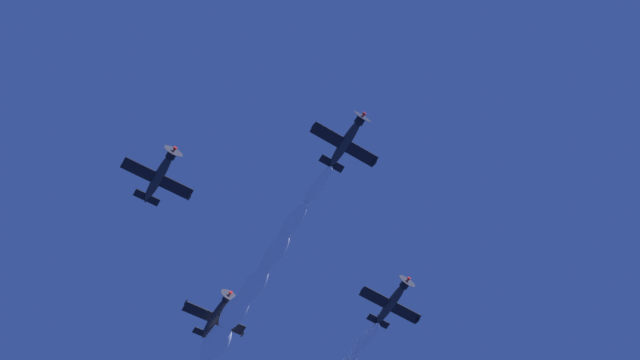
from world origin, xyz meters
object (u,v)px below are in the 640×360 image
(airplane_right_wingman, at_px, (160,175))
(airplane_slot_tail, at_px, (216,315))
(airplane_lead, at_px, (347,141))
(airplane_left_wingman, at_px, (392,302))

(airplane_right_wingman, bearing_deg, airplane_slot_tail, -124.19)
(airplane_right_wingman, distance_m, airplane_slot_tail, 19.53)
(airplane_lead, height_order, airplane_right_wingman, airplane_lead)
(airplane_lead, distance_m, airplane_slot_tail, 26.80)
(airplane_right_wingman, height_order, airplane_slot_tail, airplane_slot_tail)
(airplane_slot_tail, bearing_deg, airplane_lead, 104.08)
(airplane_lead, height_order, airplane_slot_tail, airplane_slot_tail)
(airplane_left_wingman, bearing_deg, airplane_lead, 53.82)
(airplane_slot_tail, bearing_deg, airplane_right_wingman, 55.81)
(airplane_right_wingman, bearing_deg, airplane_left_wingman, -167.58)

